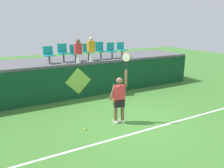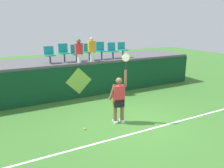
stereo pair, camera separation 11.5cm
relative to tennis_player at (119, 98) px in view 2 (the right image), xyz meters
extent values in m
plane|color=#3D752D|center=(0.47, -0.27, -0.93)|extent=(40.00, 40.00, 0.00)
cube|color=#0F4223|center=(0.47, 3.25, -0.15)|extent=(11.98, 0.20, 1.55)
cube|color=#56565B|center=(0.47, 4.57, 0.68)|extent=(11.98, 2.74, 0.12)
cube|color=white|center=(0.47, -0.96, -0.92)|extent=(10.79, 0.08, 0.01)
cube|color=white|center=(-0.13, 0.03, -0.89)|extent=(0.17, 0.28, 0.08)
cube|color=white|center=(0.12, -0.03, -0.89)|extent=(0.17, 0.28, 0.08)
cylinder|color=brown|center=(-0.13, 0.03, -0.51)|extent=(0.13, 0.13, 0.82)
cylinder|color=brown|center=(0.12, -0.03, -0.51)|extent=(0.13, 0.13, 0.82)
cube|color=black|center=(-0.01, 0.00, -0.18)|extent=(0.40, 0.29, 0.28)
cube|color=red|center=(-0.01, 0.00, 0.17)|extent=(0.42, 0.29, 0.55)
sphere|color=brown|center=(-0.01, 0.00, 0.61)|extent=(0.22, 0.22, 0.22)
cylinder|color=brown|center=(-0.24, 0.05, 0.22)|extent=(0.27, 0.14, 0.55)
cylinder|color=brown|center=(0.23, -0.05, 0.68)|extent=(0.09, 0.09, 0.58)
cylinder|color=black|center=(0.23, -0.05, 1.12)|extent=(0.03, 0.03, 0.30)
torus|color=gold|center=(0.23, -0.05, 1.40)|extent=(0.28, 0.08, 0.28)
ellipsoid|color=silver|center=(0.23, -0.05, 1.40)|extent=(0.24, 0.07, 0.24)
sphere|color=#D1E533|center=(-1.30, 0.02, -0.89)|extent=(0.07, 0.07, 0.07)
cylinder|color=white|center=(-0.24, 3.31, 0.88)|extent=(0.08, 0.08, 0.27)
cylinder|color=#38383D|center=(-1.47, 3.81, 0.92)|extent=(0.07, 0.07, 0.34)
cube|color=teal|center=(-1.47, 3.81, 1.11)|extent=(0.44, 0.42, 0.05)
cube|color=teal|center=(-1.47, 4.00, 1.33)|extent=(0.44, 0.04, 0.37)
cylinder|color=#38383D|center=(-0.80, 3.81, 0.94)|extent=(0.07, 0.07, 0.40)
cube|color=teal|center=(-0.80, 3.81, 1.17)|extent=(0.44, 0.42, 0.05)
cube|color=teal|center=(-0.80, 4.00, 1.40)|extent=(0.44, 0.04, 0.41)
cylinder|color=#38383D|center=(-0.21, 3.81, 0.91)|extent=(0.07, 0.07, 0.33)
cube|color=teal|center=(-0.21, 3.81, 1.10)|extent=(0.44, 0.42, 0.05)
cube|color=teal|center=(-0.21, 4.00, 1.33)|extent=(0.44, 0.04, 0.42)
cylinder|color=#38383D|center=(0.46, 3.81, 0.93)|extent=(0.07, 0.07, 0.38)
cube|color=teal|center=(0.46, 3.81, 1.15)|extent=(0.44, 0.42, 0.05)
cube|color=teal|center=(0.46, 4.00, 1.37)|extent=(0.44, 0.04, 0.38)
cylinder|color=#38383D|center=(1.14, 3.81, 0.94)|extent=(0.07, 0.07, 0.38)
cube|color=teal|center=(1.14, 3.81, 1.15)|extent=(0.44, 0.42, 0.05)
cube|color=teal|center=(1.14, 4.00, 1.40)|extent=(0.44, 0.04, 0.44)
cylinder|color=#38383D|center=(1.79, 3.81, 0.91)|extent=(0.07, 0.07, 0.34)
cube|color=teal|center=(1.79, 3.81, 1.11)|extent=(0.44, 0.42, 0.05)
cube|color=teal|center=(1.79, 4.00, 1.34)|extent=(0.44, 0.04, 0.43)
cylinder|color=#38383D|center=(2.39, 3.81, 0.94)|extent=(0.07, 0.07, 0.39)
cube|color=teal|center=(2.39, 3.81, 1.16)|extent=(0.44, 0.42, 0.05)
cube|color=teal|center=(2.39, 4.00, 1.37)|extent=(0.44, 0.04, 0.36)
cylinder|color=white|center=(0.46, 3.47, 0.97)|extent=(0.20, 0.20, 0.45)
cube|color=orange|center=(0.46, 3.47, 1.45)|extent=(0.34, 0.20, 0.52)
sphere|color=beige|center=(0.46, 3.47, 1.80)|extent=(0.18, 0.18, 0.18)
cylinder|color=white|center=(-0.21, 3.43, 0.94)|extent=(0.20, 0.20, 0.40)
cube|color=red|center=(-0.21, 3.43, 1.39)|extent=(0.34, 0.20, 0.49)
sphere|color=brown|center=(-0.21, 3.43, 1.74)|extent=(0.20, 0.20, 0.20)
cube|color=#0F4223|center=(-0.37, 3.14, -0.92)|extent=(0.90, 0.01, 0.00)
plane|color=#8CC64C|center=(-0.37, 3.14, -0.07)|extent=(1.27, 0.00, 1.27)
camera|label=1|loc=(-3.64, -6.17, 2.48)|focal=34.77mm
camera|label=2|loc=(-3.54, -6.22, 2.48)|focal=34.77mm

